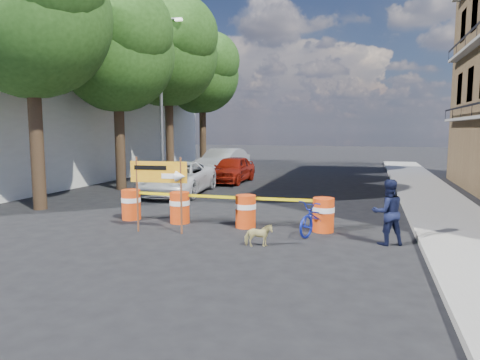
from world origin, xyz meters
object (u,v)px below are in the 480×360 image
Objects in this scene: dog at (258,235)px; pedestrian at (388,212)px; barrel_far_right at (323,214)px; sedan_silver at (223,162)px; detour_sign at (166,178)px; barrel_mid_left at (180,207)px; suv_white at (178,178)px; sedan_red at (232,169)px; barrel_mid_right at (246,211)px; barrel_far_left at (131,204)px; bicycle at (319,201)px.

pedestrian is at bearing -87.07° from dog.
barrel_far_right is at bearing -51.08° from dog.
detour_sign is at bearing -72.66° from sedan_silver.
detour_sign reaches higher than barrel_mid_left.
suv_white is (-2.59, 6.29, -0.79)m from detour_sign.
detour_sign is 10.85m from sedan_red.
barrel_mid_right is 0.58× the size of pedestrian.
sedan_silver reaches higher than pedestrian.
sedan_silver is at bearing -77.81° from pedestrian.
detour_sign is at bearing -34.75° from barrel_far_left.
barrel_far_right is 2.33m from dog.
dog is at bearing -68.59° from sedan_red.
detour_sign is 0.41× the size of sedan_silver.
barrel_mid_left is 0.19× the size of sedan_silver.
barrel_mid_right is 0.19× the size of sedan_silver.
sedan_silver reaches higher than barrel_mid_right.
pedestrian is at bearing -54.47° from sedan_red.
barrel_mid_left is 0.52× the size of bicycle.
sedan_silver reaches higher than barrel_far_right.
pedestrian is at bearing 0.24° from detour_sign.
sedan_silver is (-6.95, 12.06, 0.32)m from barrel_far_right.
bicycle is at bearing -53.90° from dog.
barrel_mid_left is at bearing -160.25° from bicycle.
detour_sign is at bearing -81.05° from barrel_mid_left.
sedan_red is (-3.42, 9.49, 0.20)m from barrel_mid_right.
pedestrian is (7.25, -0.78, 0.30)m from barrel_far_left.
sedan_red is at bearing -57.57° from sedan_silver.
bicycle is 0.36× the size of suv_white.
suv_white reaches higher than dog.
suv_white reaches higher than barrel_mid_left.
sedan_red is at bearing 2.96° from dog.
dog is (4.41, -1.85, -0.20)m from barrel_far_left.
barrel_far_left is 0.19× the size of sedan_silver.
pedestrian is at bearing -6.18° from barrel_far_left.
dog is at bearing -22.76° from barrel_far_left.
detour_sign is at bearing -80.49° from sedan_red.
detour_sign reaches higher than sedan_silver.
sedan_red is at bearing 94.03° from detour_sign.
bicycle is at bearing -45.60° from suv_white.
barrel_far_left is at bearing 140.61° from detour_sign.
barrel_far_left is 1.00× the size of barrel_far_right.
suv_white reaches higher than barrel_far_left.
pedestrian is at bearing -41.91° from suv_white.
barrel_far_left is 3.59m from barrel_mid_right.
barrel_mid_right is 10.09m from sedan_red.
barrel_far_right is 0.19× the size of suv_white.
barrel_far_right is (5.69, 0.09, 0.00)m from barrel_far_left.
barrel_mid_right is 0.23× the size of sedan_red.
sedan_silver is at bearing 4.45° from dog.
detour_sign reaches higher than pedestrian.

